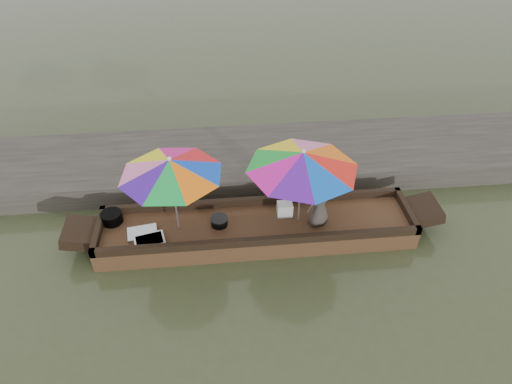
{
  "coord_description": "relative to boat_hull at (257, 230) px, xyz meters",
  "views": [
    {
      "loc": [
        -0.62,
        -6.15,
        5.99
      ],
      "look_at": [
        0.0,
        0.1,
        1.0
      ],
      "focal_mm": 32.0,
      "sensor_mm": 36.0,
      "label": 1
    }
  ],
  "objects": [
    {
      "name": "boat_hull",
      "position": [
        0.0,
        0.0,
        0.0
      ],
      "size": [
        5.76,
        1.2,
        0.35
      ],
      "primitive_type": "cube",
      "color": "#331D12",
      "rests_on": "water"
    },
    {
      "name": "supply_bag",
      "position": [
        0.55,
        0.19,
        0.3
      ],
      "size": [
        0.28,
        0.23,
        0.26
      ],
      "primitive_type": "cube",
      "rotation": [
        0.0,
        0.0,
        -0.02
      ],
      "color": "silver",
      "rests_on": "boat_hull"
    },
    {
      "name": "cooking_pot",
      "position": [
        -2.63,
        0.31,
        0.28
      ],
      "size": [
        0.38,
        0.38,
        0.2
      ],
      "primitive_type": "cylinder",
      "color": "black",
      "rests_on": "boat_hull"
    },
    {
      "name": "charcoal_grill",
      "position": [
        -0.68,
        0.03,
        0.25
      ],
      "size": [
        0.3,
        0.3,
        0.14
      ],
      "primitive_type": "cylinder",
      "color": "black",
      "rests_on": "boat_hull"
    },
    {
      "name": "vendor",
      "position": [
        1.11,
        -0.1,
        0.69
      ],
      "size": [
        0.6,
        0.54,
        1.02
      ],
      "primitive_type": "imported",
      "rotation": [
        0.0,
        0.0,
        3.7
      ],
      "color": "#393430",
      "rests_on": "boat_hull"
    },
    {
      "name": "water",
      "position": [
        0.0,
        0.0,
        -0.17
      ],
      "size": [
        80.0,
        80.0,
        0.0
      ],
      "primitive_type": "plane",
      "color": "#363F24",
      "rests_on": "ground"
    },
    {
      "name": "dock",
      "position": [
        0.0,
        2.2,
        0.08
      ],
      "size": [
        22.0,
        2.2,
        0.5
      ],
      "primitive_type": "cube",
      "color": "#2D2B26",
      "rests_on": "ground"
    },
    {
      "name": "tray_crayfish",
      "position": [
        -1.9,
        -0.33,
        0.22
      ],
      "size": [
        0.58,
        0.47,
        0.09
      ],
      "primitive_type": "cube",
      "rotation": [
        0.0,
        0.0,
        0.23
      ],
      "color": "silver",
      "rests_on": "boat_hull"
    },
    {
      "name": "umbrella_bow",
      "position": [
        -1.41,
        0.0,
        0.95
      ],
      "size": [
        2.19,
        2.19,
        1.55
      ],
      "primitive_type": null,
      "rotation": [
        0.0,
        0.0,
        0.31
      ],
      "color": "red",
      "rests_on": "boat_hull"
    },
    {
      "name": "tray_scallop",
      "position": [
        -2.05,
        -0.09,
        0.21
      ],
      "size": [
        0.56,
        0.43,
        0.06
      ],
      "primitive_type": "cube",
      "rotation": [
        0.0,
        0.0,
        0.16
      ],
      "color": "silver",
      "rests_on": "boat_hull"
    },
    {
      "name": "umbrella_stern",
      "position": [
        0.77,
        0.0,
        0.95
      ],
      "size": [
        1.99,
        1.99,
        1.55
      ],
      "primitive_type": null,
      "rotation": [
        0.0,
        0.0,
        0.03
      ],
      "color": "orange",
      "rests_on": "boat_hull"
    }
  ]
}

